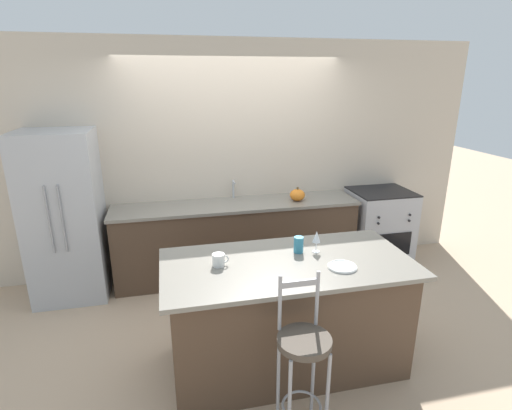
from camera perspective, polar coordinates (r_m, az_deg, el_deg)
ground_plane at (r=4.65m, az=-1.88°, el=-11.56°), size 18.00×18.00×0.00m
wall_back at (r=4.77m, az=-3.52°, el=6.54°), size 6.00×0.07×2.70m
back_counter at (r=4.76m, az=-2.74°, el=-4.82°), size 2.83×0.62×0.90m
sink_faucet at (r=4.74m, az=-3.24°, el=2.55°), size 0.02×0.13×0.22m
kitchen_island at (r=3.33m, az=4.40°, el=-15.23°), size 1.93×0.94×0.93m
refrigerator at (r=4.61m, az=-25.62°, el=-1.52°), size 0.73×0.69×1.79m
oven_range at (r=5.31m, az=17.08°, el=-2.93°), size 0.72×0.66×0.94m
bar_stool_near at (r=2.71m, az=6.70°, el=-20.74°), size 0.34×0.34×1.13m
dinner_plate at (r=3.07m, az=12.23°, el=-8.59°), size 0.22×0.22×0.02m
wine_glass at (r=3.25m, az=8.64°, el=-4.58°), size 0.07×0.07×0.18m
coffee_mug at (r=3.03m, az=-5.34°, el=-7.81°), size 0.13×0.09×0.10m
tumbler_cup at (r=3.24m, az=6.10°, el=-5.66°), size 0.08×0.08×0.13m
pumpkin_decoration at (r=4.69m, az=5.93°, el=1.44°), size 0.18×0.18×0.16m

